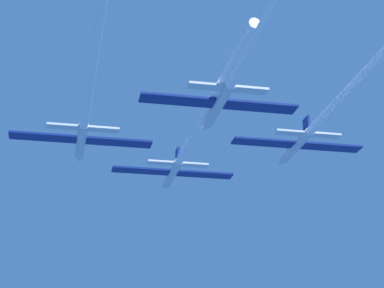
% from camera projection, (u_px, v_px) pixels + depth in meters
% --- Properties ---
extents(jet_lead, '(19.14, 55.76, 3.17)m').
position_uv_depth(jet_lead, '(191.00, 140.00, 97.74)').
color(jet_lead, silver).
extents(jet_left_wing, '(19.14, 56.67, 3.17)m').
position_uv_depth(jet_left_wing, '(88.00, 94.00, 81.75)').
color(jet_left_wing, silver).
extents(jet_right_wing, '(19.14, 57.36, 3.17)m').
position_uv_depth(jet_right_wing, '(338.00, 102.00, 87.66)').
color(jet_right_wing, silver).
extents(jet_slot, '(19.14, 56.96, 3.17)m').
position_uv_depth(jet_slot, '(254.00, 43.00, 70.46)').
color(jet_slot, silver).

